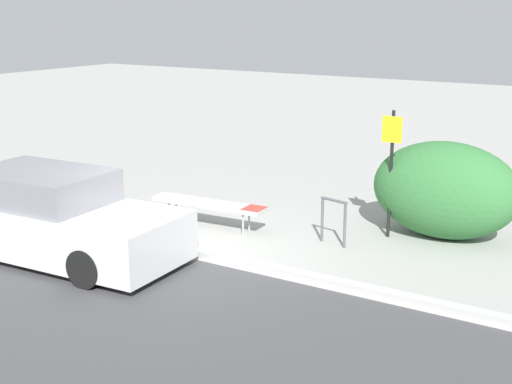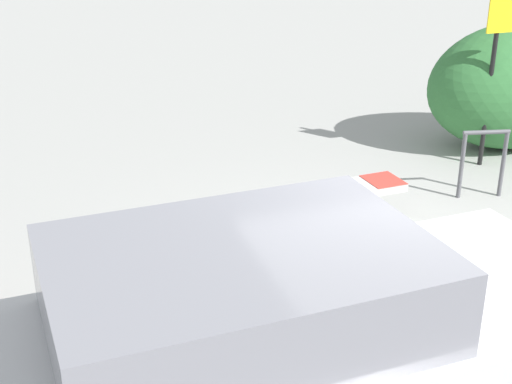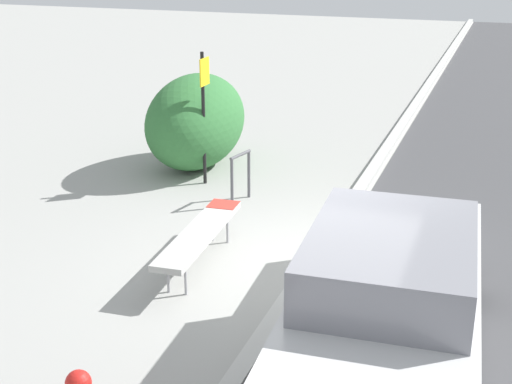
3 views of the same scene
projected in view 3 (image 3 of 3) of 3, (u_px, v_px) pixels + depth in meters
ground_plane at (313, 266)px, 9.40m from camera, size 60.00×60.00×0.00m
curb at (313, 262)px, 9.37m from camera, size 60.00×0.20×0.13m
bench at (200, 233)px, 9.28m from camera, size 2.34×0.56×0.51m
bike_rack at (241, 172)px, 11.52m from camera, size 0.55×0.17×0.83m
sign_post at (204, 106)px, 12.08m from camera, size 0.36×0.08×2.30m
shrub_hedge at (196, 121)px, 13.16m from camera, size 2.65×1.63×1.75m
parked_car_near at (389, 299)px, 7.19m from camera, size 4.76×1.99×1.44m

